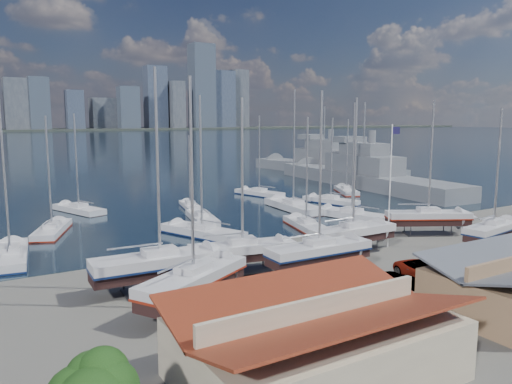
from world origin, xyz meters
TOP-DOWN VIEW (x-y plane):
  - ground at (0.00, -10.00)m, footprint 1400.00×1400.00m
  - water at (0.00, 300.00)m, footprint 1400.00×600.00m
  - shed_red at (-18.00, -26.00)m, footprint 14.70×9.45m
  - sailboat_cradle_0 at (-20.17, -8.84)m, footprint 10.95×3.55m
  - sailboat_cradle_1 at (-19.54, -13.86)m, footprint 10.21×7.53m
  - sailboat_cradle_2 at (-12.39, -8.29)m, footprint 9.67×4.37m
  - sailboat_cradle_3 at (-6.88, -12.11)m, footprint 9.86×3.01m
  - sailboat_cradle_4 at (0.57, -8.16)m, footprint 9.50×2.66m
  - sailboat_cradle_5 at (14.41, -14.47)m, footprint 9.25×3.89m
  - sailboat_cradle_6 at (13.59, -6.65)m, footprint 9.78×6.98m
  - sailboat_moored_0 at (-29.66, 6.49)m, footprint 4.35×11.01m
  - sailboat_moored_1 at (-24.31, 16.50)m, footprint 6.14×10.01m
  - sailboat_moored_2 at (-18.73, 28.78)m, footprint 5.94×10.24m
  - sailboat_moored_3 at (-9.65, 6.11)m, footprint 7.10×11.67m
  - sailboat_moored_4 at (-6.04, 13.83)m, footprint 4.67×9.93m
  - sailboat_moored_5 at (-3.45, 23.69)m, footprint 3.80×8.04m
  - sailboat_moored_6 at (3.10, 3.09)m, footprint 4.96×9.96m
  - sailboat_moored_7 at (9.11, 14.35)m, footprint 4.48×12.56m
  - sailboat_moored_8 at (12.09, 28.97)m, footprint 5.36×10.22m
  - sailboat_moored_9 at (12.25, 5.03)m, footprint 5.69×11.25m
  - sailboat_moored_10 at (17.68, 16.07)m, footprint 5.14×9.93m
  - sailboat_moored_11 at (27.39, 23.42)m, footprint 6.67×9.57m
  - naval_ship_east at (36.65, 29.15)m, footprint 12.32×50.85m
  - naval_ship_west at (44.45, 51.48)m, footprint 12.45×46.06m
  - car_a at (-8.72, -20.86)m, footprint 2.53×4.36m
  - car_b at (-4.16, -18.57)m, footprint 4.40×2.20m
  - car_c at (-0.26, -18.05)m, footprint 3.15×5.81m
  - flagpole at (5.32, -8.50)m, footprint 1.14×0.12m

SIDE VIEW (x-z plane):
  - water at x=0.00m, z-range -0.35..0.05m
  - ground at x=0.00m, z-range 0.00..0.00m
  - sailboat_moored_10 at x=17.68m, z-range -6.84..7.45m
  - sailboat_moored_6 at x=3.10m, z-range -6.86..7.48m
  - sailboat_moored_11 at x=27.39m, z-range -6.73..7.34m
  - sailboat_moored_1 at x=-24.31m, z-range -6.94..7.56m
  - sailboat_moored_8 at x=12.09m, z-range -7.05..7.66m
  - sailboat_moored_0 at x=-29.66m, z-range -7.70..8.31m
  - sailboat_moored_3 at x=-9.65m, z-range -8.14..8.75m
  - sailboat_moored_5 at x=-3.45m, z-range -5.48..6.10m
  - sailboat_moored_2 at x=-18.73m, z-range -7.14..7.79m
  - sailboat_moored_4 at x=-6.04m, z-range -6.91..7.55m
  - sailboat_moored_9 at x=12.25m, z-range -7.86..8.50m
  - sailboat_moored_7 at x=9.11m, z-range -8.97..9.62m
  - car_b at x=-4.16m, z-range 0.00..1.38m
  - car_a at x=-8.72m, z-range 0.00..1.39m
  - car_c at x=-0.26m, z-range 0.00..1.55m
  - naval_ship_west at x=44.45m, z-range -7.38..10.71m
  - naval_ship_east at x=36.65m, z-range -7.60..10.93m
  - sailboat_cradle_5 at x=14.41m, z-range -5.31..9.30m
  - sailboat_cradle_2 at x=-12.39m, z-range -5.61..9.69m
  - sailboat_cradle_6 at x=13.59m, z-range -5.77..9.87m
  - sailboat_cradle_4 at x=0.57m, z-range -5.72..9.83m
  - sailboat_cradle_3 at x=-6.88m, z-range -5.85..9.98m
  - sailboat_cradle_1 at x=-19.54m, z-range -6.10..10.27m
  - sailboat_cradle_0 at x=-20.17m, z-range -6.55..10.83m
  - shed_red at x=-18.00m, z-range 0.07..4.57m
  - flagpole at x=5.32m, z-range 1.05..14.01m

